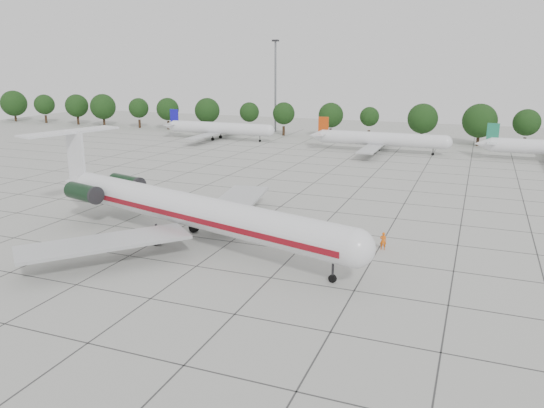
% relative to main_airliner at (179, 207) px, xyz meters
% --- Properties ---
extents(ground, '(260.00, 260.00, 0.00)m').
position_rel_main_airliner_xyz_m(ground, '(5.77, 1.41, -3.89)').
color(ground, '#B0B0A8').
rests_on(ground, ground).
extents(apron_joints, '(170.00, 170.00, 0.02)m').
position_rel_main_airliner_xyz_m(apron_joints, '(5.77, 16.41, -3.88)').
color(apron_joints, '#383838').
rests_on(apron_joints, ground).
extents(main_airliner, '(46.19, 35.52, 11.01)m').
position_rel_main_airliner_xyz_m(main_airliner, '(0.00, 0.00, 0.00)').
color(main_airliner, silver).
rests_on(main_airliner, ground).
extents(ground_crew, '(0.76, 0.54, 1.97)m').
position_rel_main_airliner_xyz_m(ground_crew, '(22.23, 5.11, -2.90)').
color(ground_crew, '#EC5D0D').
rests_on(ground_crew, ground).
extents(bg_airliner_b, '(28.24, 27.20, 7.40)m').
position_rel_main_airliner_xyz_m(bg_airliner_b, '(-31.92, 72.91, -0.98)').
color(bg_airliner_b, silver).
rests_on(bg_airliner_b, ground).
extents(bg_airliner_c, '(28.24, 27.20, 7.40)m').
position_rel_main_airliner_xyz_m(bg_airliner_c, '(10.48, 68.41, -0.98)').
color(bg_airliner_c, silver).
rests_on(bg_airliner_c, ground).
extents(tree_line, '(249.86, 8.44, 10.22)m').
position_rel_main_airliner_xyz_m(tree_line, '(-5.92, 86.41, 2.09)').
color(tree_line, '#332114').
rests_on(tree_line, ground).
extents(floodlight_mast, '(1.60, 1.60, 25.45)m').
position_rel_main_airliner_xyz_m(floodlight_mast, '(-24.23, 93.41, 10.40)').
color(floodlight_mast, slate).
rests_on(floodlight_mast, ground).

